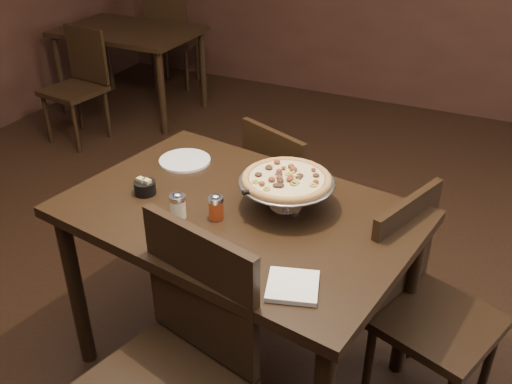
% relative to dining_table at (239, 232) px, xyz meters
% --- Properties ---
extents(room, '(6.04, 7.04, 2.84)m').
position_rel_dining_table_xyz_m(room, '(0.04, -0.01, 0.69)').
color(room, black).
rests_on(room, ground).
extents(dining_table, '(1.44, 1.08, 0.82)m').
position_rel_dining_table_xyz_m(dining_table, '(0.00, 0.00, 0.00)').
color(dining_table, black).
rests_on(dining_table, ground).
extents(background_table, '(1.17, 0.78, 0.73)m').
position_rel_dining_table_xyz_m(background_table, '(-2.23, 2.30, -0.08)').
color(background_table, black).
rests_on(background_table, ground).
extents(pizza_stand, '(0.36, 0.36, 0.15)m').
position_rel_dining_table_xyz_m(pizza_stand, '(0.16, 0.09, 0.23)').
color(pizza_stand, silver).
rests_on(pizza_stand, dining_table).
extents(parmesan_shaker, '(0.06, 0.06, 0.11)m').
position_rel_dining_table_xyz_m(parmesan_shaker, '(-0.18, -0.15, 0.16)').
color(parmesan_shaker, '#FCF0C4').
rests_on(parmesan_shaker, dining_table).
extents(pepper_flake_shaker, '(0.06, 0.06, 0.10)m').
position_rel_dining_table_xyz_m(pepper_flake_shaker, '(-0.05, -0.09, 0.16)').
color(pepper_flake_shaker, maroon).
rests_on(pepper_flake_shaker, dining_table).
extents(packet_caddy, '(0.09, 0.09, 0.07)m').
position_rel_dining_table_xyz_m(packet_caddy, '(-0.39, -0.05, 0.14)').
color(packet_caddy, black).
rests_on(packet_caddy, dining_table).
extents(napkin_stack, '(0.20, 0.20, 0.02)m').
position_rel_dining_table_xyz_m(napkin_stack, '(0.36, -0.34, 0.12)').
color(napkin_stack, white).
rests_on(napkin_stack, dining_table).
extents(plate_left, '(0.23, 0.23, 0.01)m').
position_rel_dining_table_xyz_m(plate_left, '(-0.39, 0.25, 0.11)').
color(plate_left, silver).
rests_on(plate_left, dining_table).
extents(plate_near, '(0.21, 0.21, 0.01)m').
position_rel_dining_table_xyz_m(plate_near, '(0.04, -0.32, 0.11)').
color(plate_near, silver).
rests_on(plate_near, dining_table).
extents(serving_spatula, '(0.15, 0.15, 0.02)m').
position_rel_dining_table_xyz_m(serving_spatula, '(0.09, -0.03, 0.23)').
color(serving_spatula, silver).
rests_on(serving_spatula, pizza_stand).
extents(chair_far, '(0.54, 0.54, 0.89)m').
position_rel_dining_table_xyz_m(chair_far, '(-0.07, 0.70, -0.23)').
color(chair_far, black).
rests_on(chair_far, ground).
extents(chair_near, '(0.57, 0.57, 1.01)m').
position_rel_dining_table_xyz_m(chair_near, '(0.04, -0.55, -0.17)').
color(chair_near, black).
rests_on(chair_near, ground).
extents(chair_side, '(0.54, 0.54, 0.91)m').
position_rel_dining_table_xyz_m(chair_side, '(0.71, 0.17, -0.22)').
color(chair_side, black).
rests_on(chair_side, ground).
extents(bg_chair_far, '(0.50, 0.50, 0.89)m').
position_rel_dining_table_xyz_m(bg_chair_far, '(-2.25, 3.00, -0.23)').
color(bg_chair_far, black).
rests_on(bg_chair_far, ground).
extents(bg_chair_near, '(0.46, 0.46, 0.87)m').
position_rel_dining_table_xyz_m(bg_chair_near, '(-2.24, 1.64, -0.24)').
color(bg_chair_near, black).
rests_on(bg_chair_near, ground).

